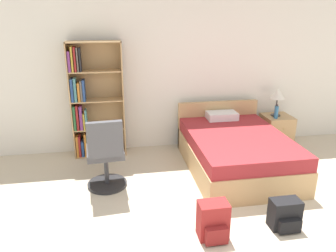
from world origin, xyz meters
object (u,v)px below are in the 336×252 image
Objects in this scene: bed at (235,150)px; water_bottle at (276,112)px; backpack_red at (213,221)px; bookshelf at (90,104)px; office_chair at (106,156)px; nightstand at (276,130)px; table_lamp at (278,95)px; backpack_black at (285,215)px.

bed is 8.14× the size of water_bottle.
backpack_red is (-0.81, -1.54, -0.10)m from bed.
bookshelf is 4.56× the size of backpack_red.
nightstand is (2.99, 1.08, -0.21)m from office_chair.
bed reaches higher than backpack_red.
water_bottle is 0.59× the size of backpack_red.
table_lamp is 1.43× the size of backpack_black.
backpack_red is (-1.77, -2.18, -0.46)m from water_bottle.
backpack_black is at bearing -89.07° from bed.
table_lamp is at bearing 20.48° from office_chair.
backpack_black is (2.17, -2.38, -0.71)m from bookshelf.
office_chair reaches higher than water_bottle.
table_lamp is 0.31m from water_bottle.
backpack_red is at bearing -128.36° from table_lamp.
backpack_black is 0.83× the size of backpack_red.
bookshelf reaches higher than bed.
bed is at bearing 90.93° from backpack_black.
bookshelf is at bearing 178.24° from nightstand.
water_bottle reaches higher than backpack_red.
table_lamp is (-0.04, 0.02, 0.65)m from nightstand.
nightstand is at bearing 19.87° from office_chair.
office_chair reaches higher than nightstand.
bed is 4.82× the size of backpack_red.
backpack_black is at bearing -31.65° from office_chair.
bed is 1.52m from backpack_black.
backpack_black is at bearing -113.49° from water_bottle.
water_bottle is at bearing 66.51° from backpack_black.
bed is at bearing -144.29° from nightstand.
bed is at bearing 9.23° from office_chair.
table_lamp is at bearing 66.37° from backpack_black.
bookshelf is 5.47× the size of backpack_black.
office_chair is 2.51× the size of backpack_red.
backpack_black is at bearing -113.63° from table_lamp.
table_lamp is 2.63m from backpack_black.
bookshelf is at bearing 100.97° from office_chair.
office_chair reaches higher than backpack_red.
water_bottle reaches higher than backpack_black.
nightstand is 2.51m from backpack_black.
bed is 5.79× the size of backpack_black.
backpack_red is (1.34, -2.40, -0.68)m from bookshelf.
office_chair is 3.05m from water_bottle.
backpack_red is (-0.83, -0.02, 0.03)m from backpack_black.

